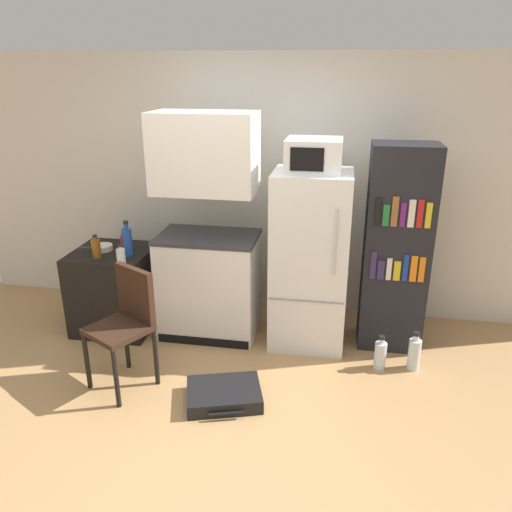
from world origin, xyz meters
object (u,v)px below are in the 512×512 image
(bottle_ketchup_red, at_px, (125,243))
(chair, at_px, (127,317))
(suitcase_large_flat, at_px, (224,395))
(water_bottle_front, at_px, (414,353))
(bottle_blue_soda, at_px, (127,241))
(bottle_amber_beer, at_px, (96,248))
(kitchen_hutch, at_px, (208,238))
(refrigerator, at_px, (310,261))
(water_bottle_middle, at_px, (380,355))
(microwave, at_px, (314,155))
(bottle_clear_short, at_px, (121,256))
(side_table, at_px, (115,289))
(bookshelf, at_px, (396,249))
(bowl, at_px, (103,248))

(bottle_ketchup_red, relative_size, chair, 0.21)
(suitcase_large_flat, relative_size, water_bottle_front, 1.88)
(bottle_blue_soda, bearing_deg, chair, -68.79)
(bottle_blue_soda, distance_m, bottle_amber_beer, 0.27)
(bottle_blue_soda, bearing_deg, suitcase_large_flat, -39.54)
(kitchen_hutch, distance_m, refrigerator, 0.91)
(bottle_ketchup_red, distance_m, water_bottle_middle, 2.40)
(microwave, height_order, chair, microwave)
(bottle_clear_short, bearing_deg, bottle_blue_soda, 95.63)
(bottle_amber_beer, bearing_deg, bottle_blue_soda, 20.23)
(microwave, height_order, bottle_clear_short, microwave)
(bottle_blue_soda, xyz_separation_m, chair, (0.29, -0.74, -0.33))
(bottle_ketchup_red, xyz_separation_m, chair, (0.35, -0.83, -0.28))
(chair, distance_m, suitcase_large_flat, 0.93)
(side_table, distance_m, kitchen_hutch, 1.04)
(refrigerator, relative_size, bottle_blue_soda, 4.79)
(microwave, bearing_deg, bookshelf, 7.06)
(microwave, relative_size, water_bottle_front, 1.31)
(bottle_clear_short, bearing_deg, refrigerator, 11.63)
(kitchen_hutch, height_order, bottle_ketchup_red, kitchen_hutch)
(side_table, relative_size, bottle_blue_soda, 2.37)
(bottle_blue_soda, bearing_deg, bottle_clear_short, -84.37)
(refrigerator, relative_size, bottle_ketchup_red, 8.03)
(microwave, relative_size, bookshelf, 0.25)
(bottle_blue_soda, bearing_deg, refrigerator, 4.84)
(bottle_blue_soda, xyz_separation_m, bowl, (-0.29, 0.09, -0.11))
(microwave, distance_m, bottle_blue_soda, 1.77)
(microwave, xyz_separation_m, bowl, (-1.87, -0.04, -0.88))
(water_bottle_middle, bearing_deg, bottle_blue_soda, 174.05)
(bookshelf, xyz_separation_m, bottle_clear_short, (-2.28, -0.41, -0.05))
(bottle_blue_soda, height_order, bowl, bottle_blue_soda)
(bookshelf, bearing_deg, bottle_amber_beer, -172.98)
(bottle_amber_beer, bearing_deg, bottle_clear_short, -19.42)
(kitchen_hutch, relative_size, microwave, 4.51)
(bottle_amber_beer, distance_m, chair, 0.89)
(bowl, bearing_deg, water_bottle_middle, -7.37)
(microwave, relative_size, bowl, 2.46)
(bottle_blue_soda, relative_size, bowl, 1.79)
(bottle_clear_short, relative_size, suitcase_large_flat, 0.26)
(side_table, xyz_separation_m, bottle_amber_beer, (-0.05, -0.18, 0.47))
(bookshelf, bearing_deg, side_table, -176.95)
(microwave, bearing_deg, water_bottle_middle, -30.20)
(refrigerator, bearing_deg, bottle_clear_short, -168.37)
(bookshelf, distance_m, bottle_ketchup_red, 2.37)
(bottle_clear_short, xyz_separation_m, bottle_ketchup_red, (-0.08, 0.28, 0.01))
(side_table, distance_m, refrigerator, 1.83)
(side_table, bearing_deg, suitcase_large_flat, -37.28)
(refrigerator, bearing_deg, suitcase_large_flat, -117.88)
(refrigerator, relative_size, suitcase_large_flat, 2.42)
(water_bottle_middle, bearing_deg, bottle_amber_beer, 176.80)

